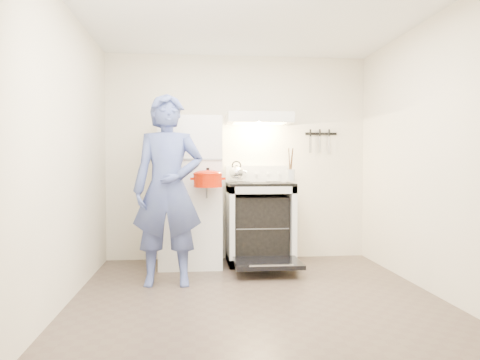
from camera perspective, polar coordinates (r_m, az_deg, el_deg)
The scene contains 15 objects.
floor at distance 4.17m, azimuth 2.11°, elevation -14.36°, with size 3.60×3.60×0.00m, color #4A3E34.
back_wall at distance 5.79m, azimuth -0.29°, elevation 2.75°, with size 3.20×0.02×2.50m, color beige.
refrigerator at distance 5.42m, azimuth -6.06°, elevation -1.44°, with size 0.70×0.70×1.70m, color silver.
stove_body at distance 5.54m, azimuth 2.41°, elevation -5.41°, with size 0.76×0.65×0.92m, color silver.
cooktop at distance 5.50m, azimuth 2.42°, elevation -0.50°, with size 0.76×0.65×0.03m, color black.
backsplash at distance 5.78m, azimuth 2.02°, elevation 0.77°, with size 0.76×0.07×0.20m, color silver.
oven_door at distance 5.01m, azimuth 3.37°, elevation -10.08°, with size 0.70×0.54×0.04m, color black.
oven_rack at distance 5.54m, azimuth 2.41°, elevation -5.62°, with size 0.60×0.52×0.01m, color slate.
range_hood at distance 5.59m, azimuth 2.32°, elevation 7.50°, with size 0.76×0.50×0.12m, color silver.
knife_strip at distance 5.98m, azimuth 9.85°, elevation 5.58°, with size 0.40×0.02×0.03m, color black.
pizza_stone at distance 5.48m, azimuth 2.75°, elevation -5.55°, with size 0.33×0.33×0.02m, color #8F6E51.
tea_kettle at distance 5.60m, azimuth -0.43°, elevation 1.02°, with size 0.21×0.17×0.26m, color #B4B4B9, non-canonical shape.
utensil_jar at distance 5.31m, azimuth 6.21°, elevation 0.59°, with size 0.09×0.09×0.13m, color silver.
person at distance 4.56m, azimuth -8.78°, elevation -1.20°, with size 0.67×0.44×1.84m, color navy.
dutch_oven at distance 4.89m, azimuth -3.95°, elevation -0.07°, with size 0.37×0.30×0.24m, color #BE1700, non-canonical shape.
Camera 1 is at (-0.54, -3.96, 1.17)m, focal length 35.00 mm.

